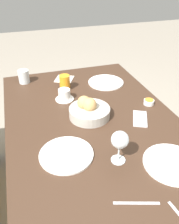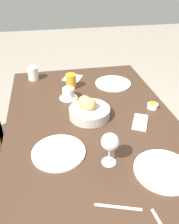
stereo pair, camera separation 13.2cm
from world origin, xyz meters
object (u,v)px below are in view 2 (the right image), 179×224
Objects in this scene: plate_far_center at (59,152)px; fork_silver at (118,207)px; coffee_cup at (68,94)px; plate_near_left at (164,170)px; bread_basket at (89,110)px; wine_glass at (110,143)px; napkin at (73,78)px; juice_glass at (71,81)px; water_tumbler at (33,74)px; jam_bowl_honey at (153,106)px; cell_phone at (140,122)px; plate_near_right at (113,83)px.

plate_far_center is 1.49× the size of fork_silver.
plate_far_center is at bearing 168.29° from coffee_cup.
coffee_cup is at bearing -11.71° from plate_far_center.
bread_basket is at bearing 26.43° from plate_near_left.
napkin is at bearing 2.89° from wine_glass.
water_tumbler is at bearing 53.42° from juice_glass.
fork_silver is (-0.61, 0.39, -0.01)m from jam_bowl_honey.
bread_basket is 0.63m from water_tumbler.
jam_bowl_honey is at bearing -63.74° from plate_far_center.
napkin is at bearing 14.70° from plate_near_left.
plate_far_center is 0.65m from jam_bowl_honey.
coffee_cup is (0.50, -0.10, 0.03)m from plate_far_center.
wine_glass reaches higher than plate_near_left.
bread_basket reaches higher than plate_near_left.
plate_far_center is 1.49× the size of napkin.
juice_glass is 0.60× the size of cell_phone.
bread_basket is 3.63× the size of jam_bowl_honey.
jam_bowl_honey is (0.48, -0.16, 0.01)m from plate_near_left.
fork_silver is at bearing 118.69° from plate_near_left.
jam_bowl_honey reaches higher than plate_near_left.
coffee_cup is at bearing 113.23° from plate_near_right.
plate_near_right is at bearing -33.25° from bread_basket.
wine_glass reaches higher than juice_glass.
wine_glass is (-0.73, -0.07, 0.06)m from juice_glass.
napkin is (0.98, 0.26, -0.00)m from plate_near_left.
coffee_cup reaches higher than fork_silver.
coffee_cup reaches higher than jam_bowl_honey.
coffee_cup reaches higher than plate_near_right.
jam_bowl_honey is (-0.21, -0.48, -0.02)m from coffee_cup.
plate_near_right is at bearing 2.10° from cell_phone.
cell_phone reaches higher than napkin.
napkin is at bearing 39.51° from jam_bowl_honey.
cell_phone reaches higher than fork_silver.
cell_phone is (0.26, -0.24, -0.11)m from wine_glass.
water_tumbler is 0.55× the size of cell_phone.
coffee_cup reaches higher than plate_far_center.
juice_glass is at bearing -13.97° from coffee_cup.
juice_glass is 0.57m from cell_phone.
plate_near_left is at bearing -153.57° from bread_basket.
water_tumbler is 0.39m from coffee_cup.
juice_glass is at bearing 33.46° from cell_phone.
cell_phone is (-0.67, -0.57, -0.04)m from water_tumbler.
wine_glass reaches higher than bread_basket.
plate_near_left reaches higher than fork_silver.
plate_near_right reaches higher than fork_silver.
plate_near_right is 0.77m from plate_far_center.
plate_near_left is 2.49× the size of juice_glass.
jam_bowl_honey is at bearing -43.67° from wine_glass.
jam_bowl_honey is at bearing -32.84° from fork_silver.
cell_phone is (0.16, -0.45, -0.00)m from plate_far_center.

